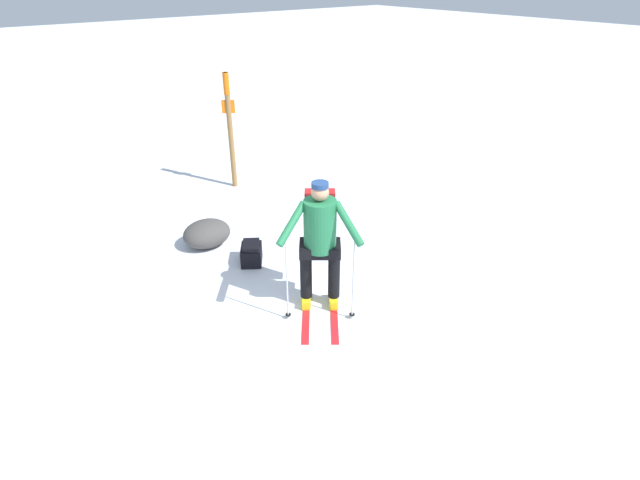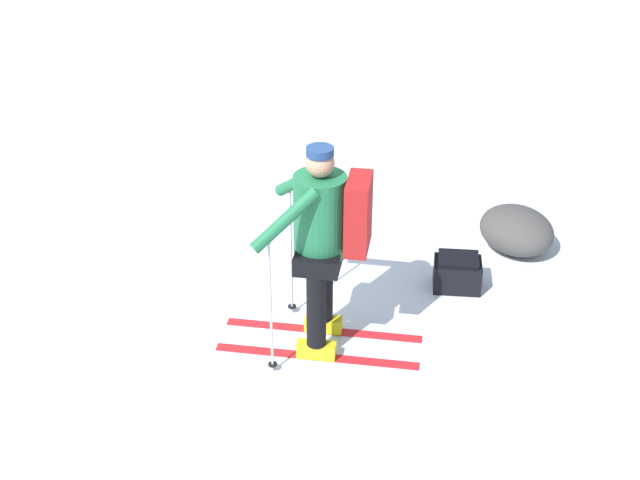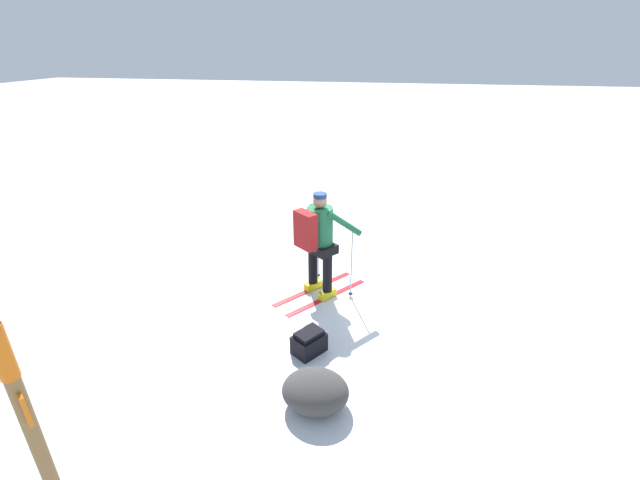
% 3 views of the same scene
% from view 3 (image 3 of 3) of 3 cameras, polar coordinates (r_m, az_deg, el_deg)
% --- Properties ---
extents(ground_plane, '(80.00, 80.00, 0.00)m').
position_cam_3_polar(ground_plane, '(7.41, 6.31, -5.19)').
color(ground_plane, white).
extents(skier, '(1.34, 1.53, 1.70)m').
position_cam_3_polar(skier, '(6.48, -0.23, 0.33)').
color(skier, red).
rests_on(skier, ground_plane).
extents(dropped_backpack, '(0.47, 0.50, 0.32)m').
position_cam_3_polar(dropped_backpack, '(5.71, -1.47, -13.49)').
color(dropped_backpack, black).
rests_on(dropped_backpack, ground_plane).
extents(trail_marker, '(0.22, 0.14, 2.18)m').
position_cam_3_polar(trail_marker, '(3.71, -33.82, -20.86)').
color(trail_marker, olive).
rests_on(trail_marker, ground_plane).
extents(rock_boulder, '(0.74, 0.63, 0.41)m').
position_cam_3_polar(rock_boulder, '(4.98, -0.62, -19.50)').
color(rock_boulder, '#474442').
rests_on(rock_boulder, ground_plane).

